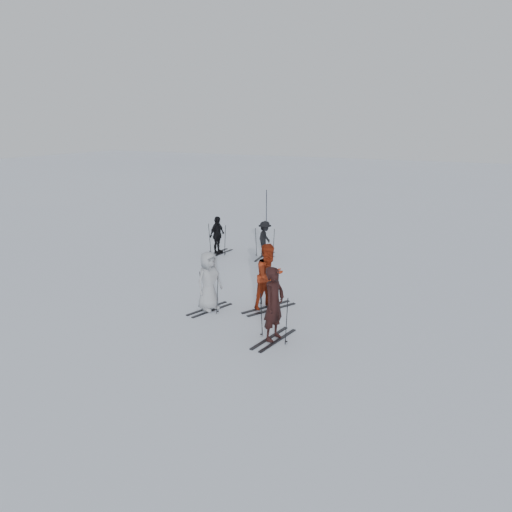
{
  "coord_description": "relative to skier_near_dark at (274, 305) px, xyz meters",
  "views": [
    {
      "loc": [
        7.53,
        -13.96,
        5.58
      ],
      "look_at": [
        0.0,
        1.0,
        1.0
      ],
      "focal_mm": 35.0,
      "sensor_mm": 36.0,
      "label": 1
    }
  ],
  "objects": [
    {
      "name": "skier_uphill_far",
      "position": [
        -3.77,
        7.3,
        -0.23
      ],
      "size": [
        0.68,
        1.04,
        1.5
      ],
      "primitive_type": "imported",
      "rotation": [
        0.0,
        0.0,
        1.7
      ],
      "color": "black",
      "rests_on": "ground"
    },
    {
      "name": "skier_near_dark",
      "position": [
        0.0,
        0.0,
        0.0
      ],
      "size": [
        0.57,
        0.78,
        1.96
      ],
      "primitive_type": "imported",
      "rotation": [
        0.0,
        0.0,
        1.43
      ],
      "color": "black",
      "rests_on": "ground"
    },
    {
      "name": "skier_grey",
      "position": [
        -2.64,
        1.07,
        -0.08
      ],
      "size": [
        0.8,
        1.0,
        1.79
      ],
      "primitive_type": "imported",
      "rotation": [
        0.0,
        0.0,
        1.28
      ],
      "color": "#989BA0",
      "rests_on": "ground"
    },
    {
      "name": "skis_grey",
      "position": [
        -2.64,
        1.07,
        -0.38
      ],
      "size": [
        1.81,
        1.3,
        1.19
      ],
      "primitive_type": null,
      "rotation": [
        0.0,
        0.0,
        1.28
      ],
      "color": "black",
      "rests_on": "ground"
    },
    {
      "name": "skis_uphill_far",
      "position": [
        -3.77,
        7.3,
        -0.34
      ],
      "size": [
        1.85,
        1.14,
        1.27
      ],
      "primitive_type": null,
      "rotation": [
        0.0,
        0.0,
        1.7
      ],
      "color": "black",
      "rests_on": "ground"
    },
    {
      "name": "piste_marker",
      "position": [
        -6.84,
        13.87,
        -0.06
      ],
      "size": [
        0.05,
        0.05,
        1.85
      ],
      "primitive_type": "cylinder",
      "rotation": [
        0.0,
        0.0,
        -0.41
      ],
      "color": "black",
      "rests_on": "ground"
    },
    {
      "name": "skis_red",
      "position": [
        -1.06,
        1.96,
        -0.3
      ],
      "size": [
        2.11,
        1.73,
        1.36
      ],
      "primitive_type": null,
      "rotation": [
        0.0,
        0.0,
        1.1
      ],
      "color": "black",
      "rests_on": "ground"
    },
    {
      "name": "skier_uphill_left",
      "position": [
        -5.81,
        6.83,
        -0.18
      ],
      "size": [
        0.48,
        0.97,
        1.61
      ],
      "primitive_type": "imported",
      "rotation": [
        0.0,
        0.0,
        1.48
      ],
      "color": "black",
      "rests_on": "ground"
    },
    {
      "name": "skis_uphill_left",
      "position": [
        -5.81,
        6.83,
        -0.31
      ],
      "size": [
        1.92,
        1.14,
        1.34
      ],
      "primitive_type": null,
      "rotation": [
        0.0,
        0.0,
        1.48
      ],
      "color": "black",
      "rests_on": "ground"
    },
    {
      "name": "ground",
      "position": [
        -2.52,
        2.98,
        -0.98
      ],
      "size": [
        120.0,
        120.0,
        0.0
      ],
      "primitive_type": "plane",
      "color": "silver",
      "rests_on": "ground"
    },
    {
      "name": "skis_near_dark",
      "position": [
        0.0,
        0.0,
        -0.35
      ],
      "size": [
        1.86,
        1.16,
        1.27
      ],
      "primitive_type": null,
      "rotation": [
        0.0,
        0.0,
        1.43
      ],
      "color": "black",
      "rests_on": "ground"
    },
    {
      "name": "skier_red",
      "position": [
        -1.06,
        1.96,
        0.03
      ],
      "size": [
        1.13,
        1.22,
        2.01
      ],
      "primitive_type": "imported",
      "rotation": [
        0.0,
        0.0,
        1.1
      ],
      "color": "maroon",
      "rests_on": "ground"
    }
  ]
}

